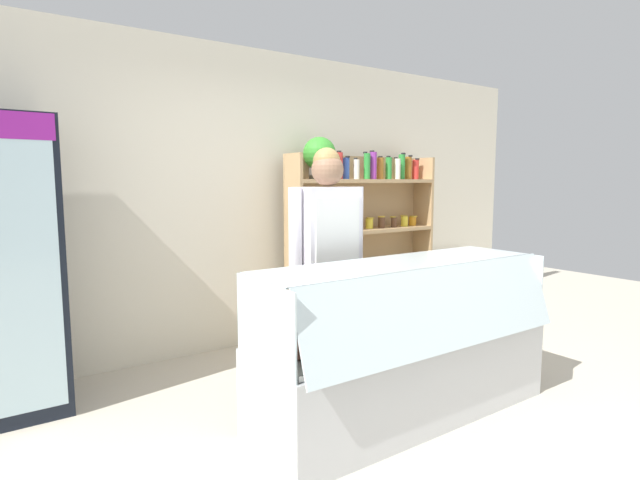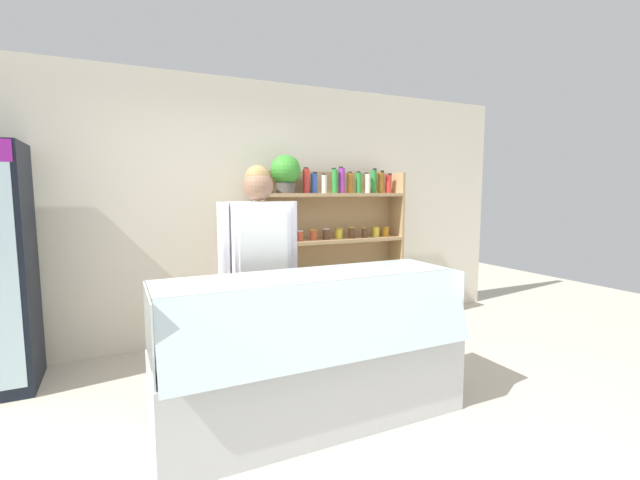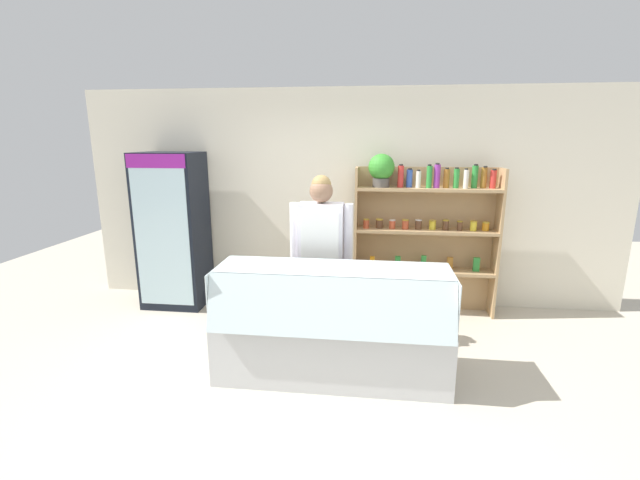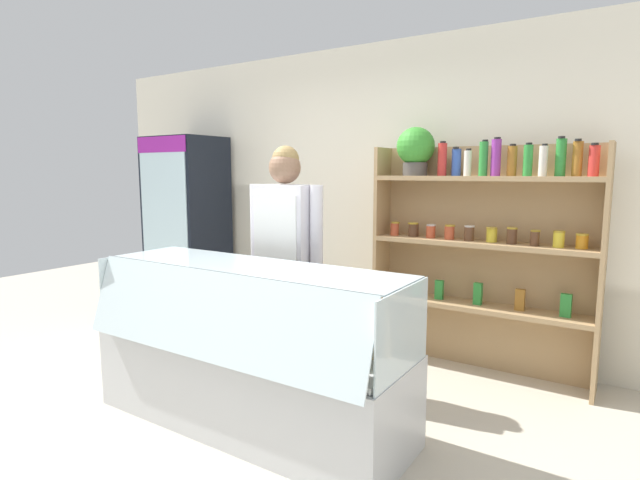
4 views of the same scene
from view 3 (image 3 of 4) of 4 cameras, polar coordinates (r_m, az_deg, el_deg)
The scene contains 6 objects.
ground_plane at distance 3.97m, azimuth 1.62°, elevation -18.47°, with size 12.00×12.00×0.00m, color beige.
back_wall at distance 5.48m, azimuth 3.76°, elevation 5.57°, with size 6.80×0.10×2.70m, color silver.
drinks_fridge at distance 5.68m, azimuth -18.97°, elevation 1.21°, with size 0.75×0.62×1.93m.
shelving_unit at distance 5.24m, azimuth 13.02°, elevation 2.30°, with size 1.68×0.30×1.92m.
deli_display_case at distance 3.94m, azimuth 1.55°, elevation -13.53°, with size 2.05×0.73×1.01m.
shop_clerk at distance 4.27m, azimuth 0.15°, elevation -0.79°, with size 0.63×0.25×1.75m.
Camera 3 is at (0.30, -3.36, 2.10)m, focal length 24.00 mm.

